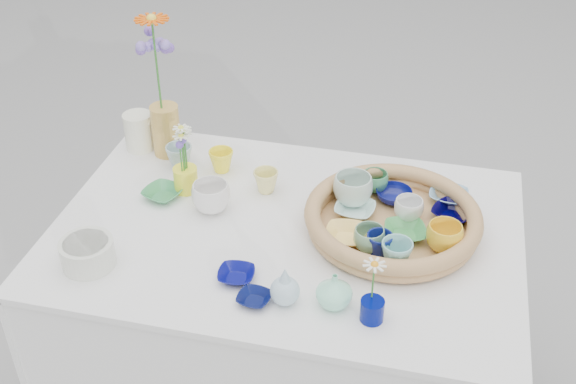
# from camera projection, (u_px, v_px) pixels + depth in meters

# --- Properties ---
(wicker_tray) EXTENTS (0.47, 0.47, 0.08)m
(wicker_tray) POSITION_uv_depth(u_px,v_px,m) (392.00, 220.00, 1.93)
(wicker_tray) COLOR olive
(wicker_tray) RESTS_ON display_table
(tray_ceramic_0) EXTENTS (0.13, 0.13, 0.03)m
(tray_ceramic_0) POSITION_uv_depth(u_px,v_px,m) (394.00, 195.00, 2.03)
(tray_ceramic_0) COLOR navy
(tray_ceramic_0) RESTS_ON wicker_tray
(tray_ceramic_1) EXTENTS (0.14, 0.14, 0.03)m
(tray_ceramic_1) POSITION_uv_depth(u_px,v_px,m) (453.00, 213.00, 1.96)
(tray_ceramic_1) COLOR black
(tray_ceramic_1) RESTS_ON wicker_tray
(tray_ceramic_2) EXTENTS (0.12, 0.12, 0.07)m
(tray_ceramic_2) POSITION_uv_depth(u_px,v_px,m) (444.00, 237.00, 1.84)
(tray_ceramic_2) COLOR yellow
(tray_ceramic_2) RESTS_ON wicker_tray
(tray_ceramic_3) EXTENTS (0.13, 0.13, 0.03)m
(tray_ceramic_3) POSITION_uv_depth(u_px,v_px,m) (405.00, 232.00, 1.89)
(tray_ceramic_3) COLOR #3C9249
(tray_ceramic_3) RESTS_ON wicker_tray
(tray_ceramic_4) EXTENTS (0.09, 0.09, 0.06)m
(tray_ceramic_4) POSITION_uv_depth(u_px,v_px,m) (369.00, 239.00, 1.84)
(tray_ceramic_4) COLOR #6B9E79
(tray_ceramic_4) RESTS_ON wicker_tray
(tray_ceramic_5) EXTENTS (0.12, 0.12, 0.03)m
(tray_ceramic_5) POSITION_uv_depth(u_px,v_px,m) (355.00, 210.00, 1.98)
(tray_ceramic_5) COLOR silver
(tray_ceramic_5) RESTS_ON wicker_tray
(tray_ceramic_6) EXTENTS (0.14, 0.14, 0.09)m
(tray_ceramic_6) POSITION_uv_depth(u_px,v_px,m) (353.00, 190.00, 2.00)
(tray_ceramic_6) COLOR #B0C9BC
(tray_ceramic_6) RESTS_ON wicker_tray
(tray_ceramic_7) EXTENTS (0.10, 0.10, 0.06)m
(tray_ceramic_7) POSITION_uv_depth(u_px,v_px,m) (409.00, 210.00, 1.94)
(tray_ceramic_7) COLOR silver
(tray_ceramic_7) RESTS_ON wicker_tray
(tray_ceramic_8) EXTENTS (0.12, 0.12, 0.03)m
(tray_ceramic_8) POSITION_uv_depth(u_px,v_px,m) (448.00, 196.00, 2.03)
(tray_ceramic_8) COLOR #7AAACF
(tray_ceramic_8) RESTS_ON wicker_tray
(tray_ceramic_9) EXTENTS (0.09, 0.09, 0.06)m
(tray_ceramic_9) POSITION_uv_depth(u_px,v_px,m) (379.00, 245.00, 1.82)
(tray_ceramic_9) COLOR navy
(tray_ceramic_9) RESTS_ON wicker_tray
(tray_ceramic_10) EXTENTS (0.12, 0.12, 0.03)m
(tray_ceramic_10) POSITION_uv_depth(u_px,v_px,m) (347.00, 236.00, 1.88)
(tray_ceramic_10) COLOR #FED265
(tray_ceramic_10) RESTS_ON wicker_tray
(tray_ceramic_11) EXTENTS (0.10, 0.10, 0.07)m
(tray_ceramic_11) POSITION_uv_depth(u_px,v_px,m) (396.00, 254.00, 1.78)
(tray_ceramic_11) COLOR #78B9B5
(tray_ceramic_11) RESTS_ON wicker_tray
(tray_ceramic_12) EXTENTS (0.09, 0.09, 0.06)m
(tray_ceramic_12) POSITION_uv_depth(u_px,v_px,m) (375.00, 182.00, 2.06)
(tray_ceramic_12) COLOR #3F895C
(tray_ceramic_12) RESTS_ON wicker_tray
(loose_ceramic_0) EXTENTS (0.10, 0.10, 0.07)m
(loose_ceramic_0) POSITION_uv_depth(u_px,v_px,m) (221.00, 161.00, 2.18)
(loose_ceramic_0) COLOR yellow
(loose_ceramic_0) RESTS_ON display_table
(loose_ceramic_1) EXTENTS (0.07, 0.07, 0.07)m
(loose_ceramic_1) POSITION_uv_depth(u_px,v_px,m) (266.00, 181.00, 2.09)
(loose_ceramic_1) COLOR #EAE07F
(loose_ceramic_1) RESTS_ON display_table
(loose_ceramic_2) EXTENTS (0.13, 0.13, 0.03)m
(loose_ceramic_2) POSITION_uv_depth(u_px,v_px,m) (163.00, 194.00, 2.07)
(loose_ceramic_2) COLOR #399055
(loose_ceramic_2) RESTS_ON display_table
(loose_ceramic_3) EXTENTS (0.12, 0.12, 0.08)m
(loose_ceramic_3) POSITION_uv_depth(u_px,v_px,m) (211.00, 197.00, 2.00)
(loose_ceramic_3) COLOR silver
(loose_ceramic_3) RESTS_ON display_table
(loose_ceramic_4) EXTENTS (0.10, 0.10, 0.02)m
(loose_ceramic_4) POSITION_uv_depth(u_px,v_px,m) (236.00, 275.00, 1.78)
(loose_ceramic_4) COLOR #070A61
(loose_ceramic_4) RESTS_ON display_table
(loose_ceramic_5) EXTENTS (0.10, 0.10, 0.07)m
(loose_ceramic_5) POSITION_uv_depth(u_px,v_px,m) (179.00, 157.00, 2.19)
(loose_ceramic_5) COLOR #9CB9B8
(loose_ceramic_5) RESTS_ON display_table
(loose_ceramic_6) EXTENTS (0.09, 0.09, 0.02)m
(loose_ceramic_6) POSITION_uv_depth(u_px,v_px,m) (254.00, 299.00, 1.72)
(loose_ceramic_6) COLOR #070E41
(loose_ceramic_6) RESTS_ON display_table
(fluted_bowl) EXTENTS (0.16, 0.16, 0.07)m
(fluted_bowl) POSITION_uv_depth(u_px,v_px,m) (88.00, 253.00, 1.82)
(fluted_bowl) COLOR silver
(fluted_bowl) RESTS_ON display_table
(bud_vase_paleblue) EXTENTS (0.09, 0.09, 0.11)m
(bud_vase_paleblue) POSITION_uv_depth(u_px,v_px,m) (285.00, 285.00, 1.69)
(bud_vase_paleblue) COLOR #A4C2D0
(bud_vase_paleblue) RESTS_ON display_table
(bud_vase_seafoam) EXTENTS (0.10, 0.10, 0.09)m
(bud_vase_seafoam) POSITION_uv_depth(u_px,v_px,m) (334.00, 290.00, 1.69)
(bud_vase_seafoam) COLOR #91EAC1
(bud_vase_seafoam) RESTS_ON display_table
(bud_vase_cobalt) EXTENTS (0.07, 0.07, 0.06)m
(bud_vase_cobalt) POSITION_uv_depth(u_px,v_px,m) (372.00, 310.00, 1.66)
(bud_vase_cobalt) COLOR #000961
(bud_vase_cobalt) RESTS_ON display_table
(single_daisy) EXTENTS (0.08, 0.08, 0.12)m
(single_daisy) POSITION_uv_depth(u_px,v_px,m) (373.00, 281.00, 1.63)
(single_daisy) COLOR white
(single_daisy) RESTS_ON bud_vase_cobalt
(tall_vase_yellow) EXTENTS (0.10, 0.10, 0.16)m
(tall_vase_yellow) POSITION_uv_depth(u_px,v_px,m) (166.00, 130.00, 2.23)
(tall_vase_yellow) COLOR gold
(tall_vase_yellow) RESTS_ON display_table
(gerbera) EXTENTS (0.15, 0.15, 0.30)m
(gerbera) POSITION_uv_depth(u_px,v_px,m) (157.00, 65.00, 2.10)
(gerbera) COLOR #E75406
(gerbera) RESTS_ON tall_vase_yellow
(hydrangea) EXTENTS (0.09, 0.09, 0.27)m
(hydrangea) POSITION_uv_depth(u_px,v_px,m) (158.00, 75.00, 2.15)
(hydrangea) COLOR #714DB6
(hydrangea) RESTS_ON tall_vase_yellow
(white_pitcher) EXTENTS (0.15, 0.13, 0.12)m
(white_pitcher) POSITION_uv_depth(u_px,v_px,m) (139.00, 131.00, 2.27)
(white_pitcher) COLOR silver
(white_pitcher) RESTS_ON display_table
(daisy_cup) EXTENTS (0.09, 0.09, 0.08)m
(daisy_cup) POSITION_uv_depth(u_px,v_px,m) (186.00, 179.00, 2.09)
(daisy_cup) COLOR #FCF72E
(daisy_cup) RESTS_ON display_table
(daisy_posy) EXTENTS (0.09, 0.09, 0.14)m
(daisy_posy) POSITION_uv_depth(u_px,v_px,m) (178.00, 147.00, 2.02)
(daisy_posy) COLOR white
(daisy_posy) RESTS_ON daisy_cup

